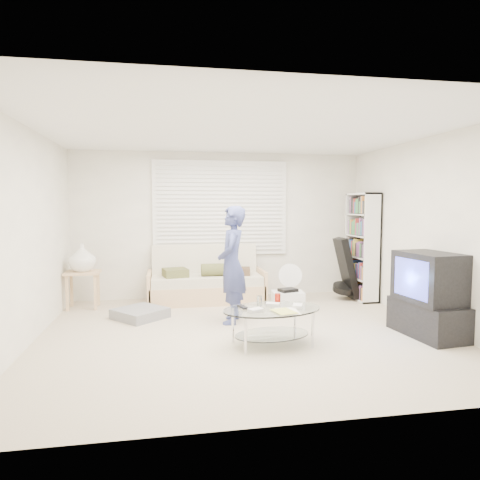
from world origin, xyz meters
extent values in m
plane|color=tan|center=(0.00, 0.00, 0.00)|extent=(5.00, 5.00, 0.00)
cube|color=white|center=(0.00, 2.25, 1.25)|extent=(5.00, 0.02, 2.50)
cube|color=white|center=(0.00, -2.25, 1.25)|extent=(5.00, 0.02, 2.50)
cube|color=white|center=(-2.50, 0.00, 1.25)|extent=(0.02, 4.50, 2.50)
cube|color=white|center=(2.50, 0.00, 1.25)|extent=(0.02, 4.50, 2.50)
cube|color=white|center=(0.00, 0.00, 2.50)|extent=(5.00, 4.50, 0.02)
cube|color=white|center=(0.00, 2.22, 1.55)|extent=(2.32, 0.06, 1.62)
cube|color=black|center=(0.00, 2.21, 1.55)|extent=(2.20, 0.01, 1.50)
cube|color=silver|center=(0.00, 2.18, 1.55)|extent=(2.16, 0.04, 1.50)
cube|color=silver|center=(0.00, 2.20, 1.55)|extent=(2.32, 0.08, 1.62)
cube|color=tan|center=(-0.29, 1.83, 0.15)|extent=(1.85, 0.74, 0.30)
cube|color=beige|center=(-0.29, 1.81, 0.37)|extent=(1.78, 0.69, 0.15)
cube|color=beige|center=(-0.29, 2.13, 0.65)|extent=(1.78, 0.21, 0.57)
cube|color=tan|center=(-1.22, 1.83, 0.26)|extent=(0.06, 0.74, 0.52)
cube|color=tan|center=(0.64, 1.83, 0.26)|extent=(0.06, 0.74, 0.52)
cube|color=#3C4928|center=(-0.80, 1.78, 0.51)|extent=(0.44, 0.44, 0.13)
cylinder|color=#3C4928|center=(-0.15, 1.75, 0.55)|extent=(0.46, 0.20, 0.20)
cube|color=#493424|center=(0.27, 1.81, 0.50)|extent=(0.39, 0.39, 0.11)
cube|color=slate|center=(-1.32, 0.97, 0.07)|extent=(0.86, 0.86, 0.14)
cube|color=tan|center=(-2.22, 1.73, 0.56)|extent=(0.51, 0.41, 0.04)
cube|color=tan|center=(-2.42, 1.58, 0.27)|extent=(0.04, 0.04, 0.55)
cube|color=tan|center=(-2.02, 1.58, 0.27)|extent=(0.04, 0.04, 0.55)
cube|color=tan|center=(-2.42, 1.88, 0.27)|extent=(0.04, 0.04, 0.55)
cube|color=tan|center=(-2.02, 1.88, 0.27)|extent=(0.04, 0.04, 0.55)
imported|color=white|center=(-2.22, 1.73, 0.79)|extent=(0.41, 0.41, 0.43)
cube|color=white|center=(2.33, 1.59, 0.90)|extent=(0.28, 0.76, 1.80)
cube|color=black|center=(2.06, 1.59, 0.54)|extent=(0.37, 0.37, 1.03)
cylinder|color=black|center=(2.02, 1.59, 0.20)|extent=(0.37, 0.39, 0.19)
cylinder|color=white|center=(1.04, 1.55, 0.02)|extent=(0.26, 0.26, 0.03)
cylinder|color=white|center=(1.04, 1.55, 0.18)|extent=(0.04, 0.04, 0.33)
cylinder|color=white|center=(1.04, 1.55, 0.45)|extent=(0.40, 0.19, 0.39)
cylinder|color=white|center=(1.04, 1.55, 0.45)|extent=(0.11, 0.08, 0.10)
cube|color=white|center=(0.88, 1.07, 0.14)|extent=(0.50, 0.38, 0.28)
cube|color=black|center=(0.88, 1.07, 0.31)|extent=(0.31, 0.26, 0.05)
cube|color=black|center=(2.20, -0.48, 0.21)|extent=(0.60, 0.99, 0.42)
cube|color=black|center=(2.20, -0.48, 0.72)|extent=(0.60, 0.84, 0.61)
cube|color=#626BFF|center=(1.95, -0.50, 0.72)|extent=(0.08, 0.60, 0.46)
ellipsoid|color=silver|center=(0.23, -0.49, 0.42)|extent=(1.24, 0.89, 0.02)
ellipsoid|color=silver|center=(0.23, -0.49, 0.13)|extent=(0.95, 0.68, 0.01)
cylinder|color=silver|center=(-0.13, -0.78, 0.20)|extent=(0.03, 0.03, 0.40)
cylinder|color=silver|center=(0.66, -0.66, 0.20)|extent=(0.03, 0.03, 0.40)
cylinder|color=silver|center=(-0.19, -0.32, 0.20)|extent=(0.03, 0.03, 0.40)
cylinder|color=silver|center=(0.59, -0.21, 0.20)|extent=(0.03, 0.03, 0.40)
cube|color=white|center=(0.02, -0.61, 0.45)|extent=(0.19, 0.16, 0.04)
cube|color=white|center=(0.27, -0.38, 0.45)|extent=(0.18, 0.16, 0.04)
cube|color=white|center=(0.53, -0.50, 0.45)|extent=(0.16, 0.18, 0.04)
cylinder|color=silver|center=(0.12, -0.32, 0.48)|extent=(0.07, 0.07, 0.11)
cylinder|color=red|center=(0.36, -0.26, 0.49)|extent=(0.07, 0.07, 0.12)
cube|color=black|center=(-0.09, -0.41, 0.44)|extent=(0.10, 0.19, 0.02)
cube|color=white|center=(0.36, -0.66, 0.43)|extent=(0.25, 0.33, 0.01)
cube|color=#BEC051|center=(0.32, -0.69, 0.44)|extent=(0.27, 0.32, 0.01)
imported|color=navy|center=(-0.07, 0.54, 0.79)|extent=(0.51, 0.65, 1.59)
camera|label=1|loc=(-0.96, -5.14, 1.60)|focal=32.00mm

